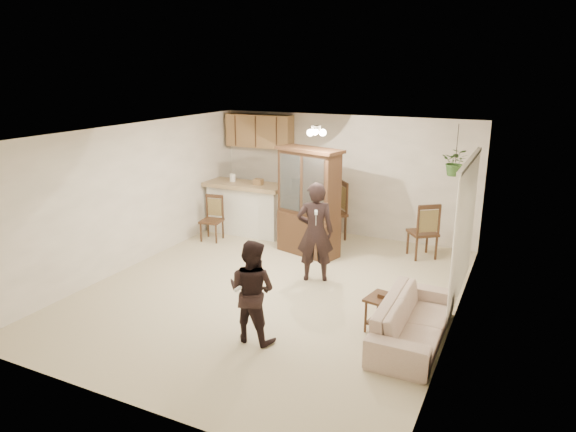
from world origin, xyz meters
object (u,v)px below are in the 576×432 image
at_px(china_hutch, 309,203).
at_px(side_table, 384,314).
at_px(chair_hutch_left, 332,222).
at_px(child, 252,291).
at_px(chair_bar, 212,228).
at_px(chair_hutch_right, 422,242).
at_px(sofa, 413,314).
at_px(adult, 315,228).

height_order(china_hutch, side_table, china_hutch).
bearing_deg(chair_hutch_left, child, -33.92).
xyz_separation_m(child, chair_bar, (-2.73, 3.14, -0.42)).
xyz_separation_m(chair_bar, chair_hutch_right, (4.07, 0.88, 0.04)).
bearing_deg(child, chair_hutch_left, -80.55).
height_order(sofa, adult, adult).
relative_size(adult, side_table, 3.37).
bearing_deg(china_hutch, side_table, -31.78).
xyz_separation_m(child, side_table, (1.47, 0.94, -0.42)).
height_order(sofa, china_hutch, china_hutch).
xyz_separation_m(sofa, chair_bar, (-4.60, 2.26, -0.11)).
relative_size(child, china_hutch, 0.67).
bearing_deg(chair_hutch_right, china_hutch, -15.54).
relative_size(side_table, chair_hutch_right, 0.50).
bearing_deg(sofa, side_table, 80.10).
relative_size(adult, child, 1.33).
bearing_deg(chair_hutch_left, china_hutch, -44.90).
height_order(adult, child, adult).
distance_m(child, chair_hutch_right, 4.26).
relative_size(china_hutch, chair_hutch_left, 1.69).
xyz_separation_m(china_hutch, chair_hutch_left, (0.06, 1.06, -0.66)).
distance_m(china_hutch, chair_hutch_right, 2.23).
bearing_deg(chair_hutch_left, sofa, -6.10).
bearing_deg(china_hutch, chair_hutch_right, 36.77).
bearing_deg(sofa, chair_hutch_left, 34.95).
relative_size(sofa, side_table, 3.51).
relative_size(adult, chair_hutch_right, 1.70).
xyz_separation_m(sofa, child, (-1.88, -0.88, 0.31)).
xyz_separation_m(adult, chair_bar, (-2.69, 0.97, -0.64)).
bearing_deg(chair_bar, chair_hutch_left, 20.08).
bearing_deg(sofa, china_hutch, 45.96).
bearing_deg(chair_hutch_left, side_table, -10.31).
bearing_deg(china_hutch, sofa, -27.60).
height_order(side_table, chair_hutch_right, chair_hutch_right).
distance_m(china_hutch, chair_hutch_left, 1.25).
relative_size(side_table, chair_bar, 0.58).
bearing_deg(sofa, chair_bar, 63.43).
relative_size(chair_bar, chair_hutch_right, 0.87).
bearing_deg(child, side_table, -145.40).
xyz_separation_m(adult, child, (0.04, -2.17, -0.22)).
relative_size(chair_hutch_left, chair_hutch_right, 1.13).
bearing_deg(china_hutch, chair_hutch_left, 102.59).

